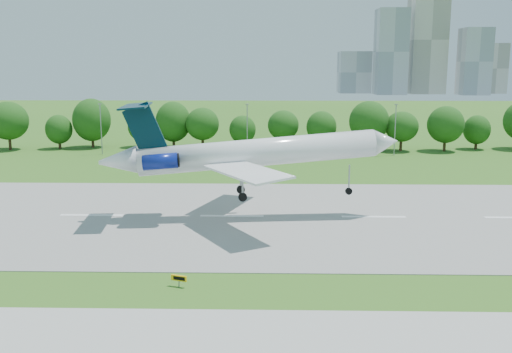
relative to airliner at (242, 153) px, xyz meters
name	(u,v)px	position (x,y,z in m)	size (l,w,h in m)	color
ground	(420,284)	(18.48, -24.78, -9.19)	(600.00, 600.00, 0.00)	#2C6119
runway	(374,217)	(18.48, 0.22, -9.15)	(400.00, 45.00, 0.08)	gray
tree_line	(327,125)	(18.48, 67.22, -3.00)	(288.40, 8.40, 10.40)	#382314
light_poles	(321,129)	(15.98, 57.22, -2.85)	(175.90, 0.25, 12.19)	gray
skyline	(421,53)	(118.64, 365.83, 21.28)	(127.00, 52.00, 80.00)	#B2B2B7
airliner	(242,153)	(0.00, 0.00, 0.00)	(41.82, 30.22, 13.47)	white
taxi_sign_left	(179,278)	(-4.95, -25.95, -8.34)	(1.61, 0.70, 1.15)	gray
service_vehicle_a	(144,157)	(-24.88, 50.02, -8.57)	(1.30, 3.73, 1.23)	white
service_vehicle_b	(306,155)	(12.36, 53.27, -8.51)	(1.60, 3.98, 1.36)	silver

